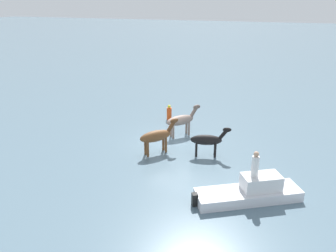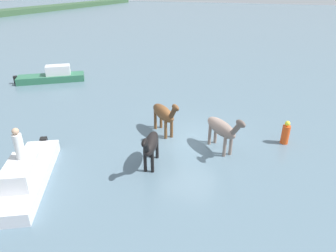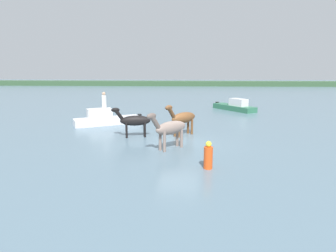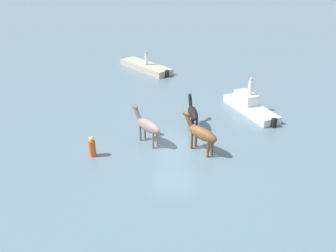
{
  "view_description": "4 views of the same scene",
  "coord_description": "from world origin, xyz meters",
  "px_view_note": "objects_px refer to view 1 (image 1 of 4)",
  "views": [
    {
      "loc": [
        -5.85,
        18.13,
        8.63
      ],
      "look_at": [
        0.21,
        -0.21,
        1.08
      ],
      "focal_mm": 35.72,
      "sensor_mm": 36.0,
      "label": 1
    },
    {
      "loc": [
        -11.86,
        -3.38,
        6.79
      ],
      "look_at": [
        -0.8,
        0.86,
        1.03
      ],
      "focal_mm": 31.55,
      "sensor_mm": 36.0,
      "label": 2
    },
    {
      "loc": [
        0.48,
        -14.6,
        3.87
      ],
      "look_at": [
        -0.51,
        0.6,
        0.76
      ],
      "focal_mm": 29.0,
      "sensor_mm": 36.0,
      "label": 3
    },
    {
      "loc": [
        15.91,
        1.43,
        9.27
      ],
      "look_at": [
        -0.9,
        -0.39,
        0.81
      ],
      "focal_mm": 35.51,
      "sensor_mm": 36.0,
      "label": 4
    }
  ],
  "objects_px": {
    "buoy_channel_marker": "(169,113)",
    "boat_launch_far": "(250,193)",
    "person_boatman_standing": "(255,165)",
    "horse_dun_straggler": "(157,136)",
    "horse_dark_mare": "(181,120)",
    "horse_mid_herd": "(208,140)"
  },
  "relations": [
    {
      "from": "person_boatman_standing",
      "to": "boat_launch_far",
      "type": "bearing_deg",
      "value": 37.91
    },
    {
      "from": "boat_launch_far",
      "to": "horse_dark_mare",
      "type": "bearing_deg",
      "value": 100.47
    },
    {
      "from": "horse_dark_mare",
      "to": "buoy_channel_marker",
      "type": "bearing_deg",
      "value": 76.25
    },
    {
      "from": "horse_dun_straggler",
      "to": "person_boatman_standing",
      "type": "relative_size",
      "value": 1.79
    },
    {
      "from": "horse_dark_mare",
      "to": "person_boatman_standing",
      "type": "bearing_deg",
      "value": -96.37
    },
    {
      "from": "person_boatman_standing",
      "to": "buoy_channel_marker",
      "type": "height_order",
      "value": "person_boatman_standing"
    },
    {
      "from": "horse_dun_straggler",
      "to": "buoy_channel_marker",
      "type": "relative_size",
      "value": 1.87
    },
    {
      "from": "boat_launch_far",
      "to": "person_boatman_standing",
      "type": "height_order",
      "value": "person_boatman_standing"
    },
    {
      "from": "horse_mid_herd",
      "to": "buoy_channel_marker",
      "type": "xyz_separation_m",
      "value": [
        3.95,
        -5.07,
        -0.47
      ]
    },
    {
      "from": "horse_mid_herd",
      "to": "person_boatman_standing",
      "type": "xyz_separation_m",
      "value": [
        -2.87,
        3.7,
        0.76
      ]
    },
    {
      "from": "person_boatman_standing",
      "to": "buoy_channel_marker",
      "type": "distance_m",
      "value": 11.17
    },
    {
      "from": "boat_launch_far",
      "to": "person_boatman_standing",
      "type": "xyz_separation_m",
      "value": [
        -0.09,
        -0.07,
        1.43
      ]
    },
    {
      "from": "horse_dark_mare",
      "to": "horse_mid_herd",
      "type": "bearing_deg",
      "value": -93.28
    },
    {
      "from": "horse_dark_mare",
      "to": "buoy_channel_marker",
      "type": "distance_m",
      "value": 3.21
    },
    {
      "from": "buoy_channel_marker",
      "to": "horse_mid_herd",
      "type": "bearing_deg",
      "value": 127.96
    },
    {
      "from": "horse_dun_straggler",
      "to": "horse_mid_herd",
      "type": "height_order",
      "value": "horse_dun_straggler"
    },
    {
      "from": "horse_dun_straggler",
      "to": "horse_mid_herd",
      "type": "relative_size",
      "value": 0.92
    },
    {
      "from": "person_boatman_standing",
      "to": "horse_mid_herd",
      "type": "bearing_deg",
      "value": -52.17
    },
    {
      "from": "horse_mid_herd",
      "to": "boat_launch_far",
      "type": "distance_m",
      "value": 4.73
    },
    {
      "from": "buoy_channel_marker",
      "to": "boat_launch_far",
      "type": "bearing_deg",
      "value": 127.34
    },
    {
      "from": "horse_dun_straggler",
      "to": "horse_dark_mare",
      "type": "bearing_deg",
      "value": 30.78
    },
    {
      "from": "horse_mid_herd",
      "to": "person_boatman_standing",
      "type": "height_order",
      "value": "person_boatman_standing"
    }
  ]
}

